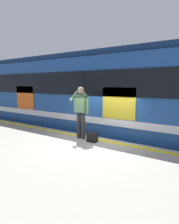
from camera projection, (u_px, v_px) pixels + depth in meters
The scene contains 8 objects.
ground_plane at pixel (100, 168), 6.48m from camera, with size 24.10×24.10×0.00m, color #4C4742.
platform at pixel (46, 187), 4.27m from camera, with size 16.06×5.10×1.13m, color #9E998E.
safety_line at pixel (95, 139), 6.06m from camera, with size 15.74×0.16×0.01m, color yellow.
track_rail_near at pixel (113, 156), 7.39m from camera, with size 20.88×0.08×0.16m, color slate.
track_rail_far at pixel (126, 146), 8.58m from camera, with size 20.88×0.08×0.16m, color slate.
train_carriage at pixel (84, 92), 8.62m from camera, with size 13.80×2.97×4.03m.
passenger at pixel (81, 108), 6.03m from camera, with size 0.57×0.55×1.73m.
handbag at pixel (92, 137), 5.78m from camera, with size 0.32×0.29×0.35m.
Camera 1 is at (-3.00, 5.33, 2.95)m, focal length 29.24 mm.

